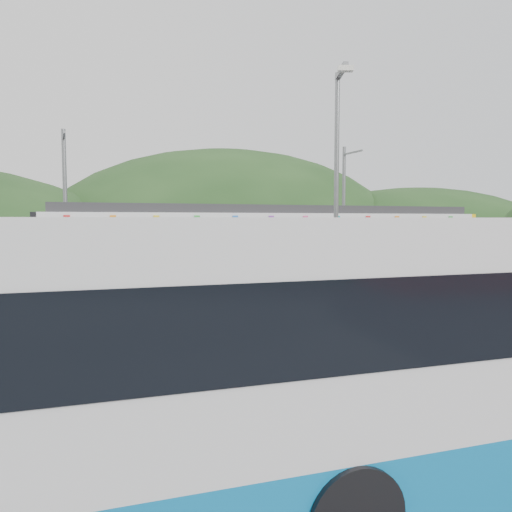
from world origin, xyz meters
name	(u,v)px	position (x,y,z in m)	size (l,w,h in m)	color
ground	(300,314)	(0.00, 0.00, 0.00)	(120.00, 120.00, 0.00)	#4C4C4F
hills	(365,285)	(6.19, 5.29, 0.00)	(146.00, 149.00, 26.00)	#1E3D19
platform	(262,296)	(0.00, 3.30, 0.15)	(26.00, 3.20, 0.30)	#9E9E99
yellow_line	(275,296)	(0.00, 2.00, 0.30)	(26.00, 0.10, 0.01)	yellow
train	(279,243)	(1.97, 6.00, 2.06)	(20.44, 3.01, 3.74)	black
catenary_mast_west	(65,207)	(-7.00, 8.56, 3.65)	(0.18, 1.80, 7.00)	slate
catenary_mast_east	(344,210)	(7.00, 8.56, 3.65)	(0.18, 1.80, 7.00)	slate
bus	(179,374)	(-6.31, -9.55, 1.52)	(11.72, 3.46, 3.15)	#0C74B6
lamp_post	(339,184)	(-0.83, -3.71, 4.03)	(0.52, 1.22, 6.78)	slate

